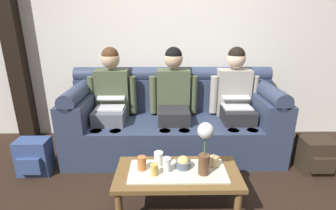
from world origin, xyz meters
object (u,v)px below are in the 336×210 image
(backpack_left, at_px, (34,157))
(person_right, at_px, (235,97))
(coffee_table, at_px, (178,176))
(flower_vase, at_px, (205,145))
(backpack_right, at_px, (315,155))
(cup_far_center, at_px, (159,159))
(couch, at_px, (173,121))
(person_left, at_px, (111,98))
(snack_bowl, at_px, (183,163))
(cup_far_right, at_px, (214,161))
(cup_near_left, at_px, (142,163))
(cup_near_right, at_px, (167,165))
(cup_far_left, at_px, (154,169))
(person_middle, at_px, (173,97))

(backpack_left, bearing_deg, person_right, 13.08)
(coffee_table, bearing_deg, flower_vase, -12.03)
(backpack_right, bearing_deg, coffee_table, -159.09)
(cup_far_center, bearing_deg, couch, 80.90)
(person_left, bearing_deg, snack_bowl, -52.53)
(cup_far_center, bearing_deg, snack_bowl, -11.32)
(person_left, relative_size, cup_far_right, 13.55)
(cup_near_left, bearing_deg, backpack_right, 17.16)
(cup_near_right, distance_m, backpack_right, 1.67)
(person_right, xyz_separation_m, backpack_right, (0.75, -0.48, -0.48))
(person_right, relative_size, cup_far_left, 13.18)
(backpack_right, height_order, backpack_left, backpack_left)
(cup_near_left, xyz_separation_m, backpack_left, (-1.15, 0.52, -0.24))
(couch, distance_m, backpack_left, 1.53)
(cup_far_right, xyz_separation_m, backpack_left, (-1.73, 0.48, -0.23))
(person_middle, relative_size, person_right, 1.00)
(flower_vase, relative_size, cup_near_right, 3.65)
(cup_far_center, bearing_deg, person_middle, 80.86)
(person_middle, relative_size, cup_far_center, 10.50)
(cup_far_right, bearing_deg, snack_bowl, -176.93)
(cup_near_right, bearing_deg, couch, 85.23)
(couch, height_order, flower_vase, couch)
(coffee_table, relative_size, cup_near_right, 8.49)
(cup_near_right, relative_size, cup_far_center, 1.00)
(person_middle, height_order, coffee_table, person_middle)
(coffee_table, height_order, flower_vase, flower_vase)
(cup_far_center, relative_size, cup_far_right, 1.29)
(cup_near_right, height_order, cup_far_center, same)
(cup_far_right, height_order, backpack_left, cup_far_right)
(cup_near_left, height_order, backpack_right, cup_near_left)
(flower_vase, xyz_separation_m, cup_far_left, (-0.38, -0.01, -0.20))
(flower_vase, distance_m, cup_near_left, 0.53)
(person_middle, bearing_deg, flower_vase, -79.48)
(flower_vase, height_order, cup_far_left, flower_vase)
(cup_far_right, distance_m, backpack_right, 1.29)
(snack_bowl, bearing_deg, coffee_table, -136.75)
(cup_far_center, relative_size, backpack_left, 0.31)
(couch, distance_m, person_left, 0.77)
(cup_far_left, bearing_deg, flower_vase, 1.84)
(snack_bowl, bearing_deg, cup_far_center, 168.68)
(cup_far_center, bearing_deg, cup_near_left, -153.50)
(person_right, xyz_separation_m, snack_bowl, (-0.66, -0.99, -0.25))
(person_middle, relative_size, cup_near_left, 10.80)
(couch, distance_m, cup_far_center, 0.97)
(coffee_table, xyz_separation_m, cup_far_center, (-0.15, 0.09, 0.11))
(person_left, relative_size, backpack_left, 3.28)
(couch, height_order, backpack_left, couch)
(person_middle, xyz_separation_m, backpack_right, (1.46, -0.48, -0.48))
(coffee_table, bearing_deg, person_middle, 90.00)
(couch, relative_size, person_middle, 1.95)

